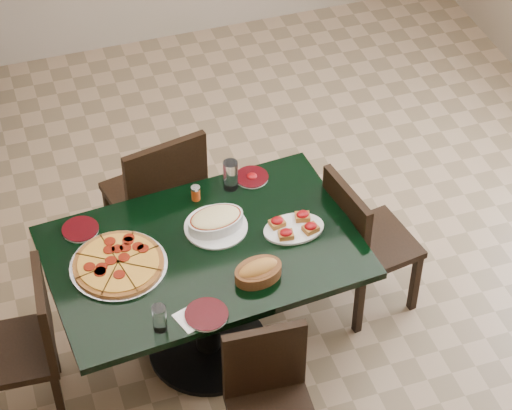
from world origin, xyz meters
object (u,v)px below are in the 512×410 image
object	(u,v)px
chair_far	(160,195)
chair_left	(28,340)
chair_near	(270,399)
main_table	(205,275)
bread_basket	(258,271)
lasagna_casserole	(216,221)
chair_right	(361,239)
pepperoni_pizza	(118,264)
bruschetta_platter	(294,226)

from	to	relation	value
chair_far	chair_left	xyz separation A→B (m)	(-0.83, -0.72, -0.08)
chair_near	chair_far	bearing A→B (deg)	100.25
main_table	chair_far	bearing A→B (deg)	91.12
chair_far	bread_basket	world-z (taller)	chair_far
chair_near	lasagna_casserole	size ratio (longest dim) A/B	2.62
chair_right	chair_left	size ratio (longest dim) A/B	1.03
chair_near	pepperoni_pizza	world-z (taller)	chair_near
chair_far	chair_right	size ratio (longest dim) A/B	1.10
main_table	pepperoni_pizza	distance (m)	0.46
chair_far	chair_near	distance (m)	1.39
chair_right	pepperoni_pizza	world-z (taller)	chair_right
chair_left	bruschetta_platter	distance (m)	1.38
pepperoni_pizza	bread_basket	distance (m)	0.66
chair_far	pepperoni_pizza	bearing A→B (deg)	50.25
bread_basket	bruschetta_platter	distance (m)	0.36
main_table	chair_far	xyz separation A→B (m)	(-0.06, 0.66, -0.02)
pepperoni_pizza	lasagna_casserole	bearing A→B (deg)	11.86
chair_far	chair_near	world-z (taller)	chair_far
pepperoni_pizza	bruschetta_platter	xyz separation A→B (m)	(0.87, -0.03, 0.01)
chair_near	bread_basket	distance (m)	0.58
lasagna_casserole	bruschetta_platter	world-z (taller)	lasagna_casserole
chair_far	chair_right	bearing A→B (deg)	135.83
bread_basket	chair_right	bearing A→B (deg)	14.92
main_table	chair_near	world-z (taller)	chair_near
chair_left	chair_right	bearing A→B (deg)	98.05
chair_left	lasagna_casserole	distance (m)	1.06
chair_near	lasagna_casserole	distance (m)	0.91
lasagna_casserole	pepperoni_pizza	bearing A→B (deg)	-174.24
chair_left	bruschetta_platter	size ratio (longest dim) A/B	2.79
main_table	bread_basket	world-z (taller)	bread_basket
chair_left	pepperoni_pizza	world-z (taller)	chair_left
main_table	chair_near	distance (m)	0.74
main_table	bruschetta_platter	xyz separation A→B (m)	(0.46, -0.01, 0.21)
lasagna_casserole	chair_left	bearing A→B (deg)	-175.76
lasagna_casserole	chair_near	bearing A→B (deg)	-96.55
chair_near	bread_basket	world-z (taller)	bread_basket
chair_left	lasagna_casserole	world-z (taller)	chair_left
chair_left	bread_basket	size ratio (longest dim) A/B	3.32
chair_near	pepperoni_pizza	bearing A→B (deg)	128.13
chair_far	pepperoni_pizza	xyz separation A→B (m)	(-0.35, -0.64, 0.21)
main_table	bread_basket	bearing A→B (deg)	-57.30
chair_near	chair_left	distance (m)	1.19
chair_near	lasagna_casserole	world-z (taller)	lasagna_casserole
chair_right	bruschetta_platter	bearing A→B (deg)	91.10
chair_near	chair_left	size ratio (longest dim) A/B	0.96
chair_far	bread_basket	bearing A→B (deg)	94.35
bruschetta_platter	chair_near	bearing A→B (deg)	-116.66
pepperoni_pizza	bread_basket	size ratio (longest dim) A/B	1.79
chair_right	lasagna_casserole	xyz separation A→B (m)	(-0.76, 0.06, 0.30)
lasagna_casserole	bread_basket	bearing A→B (deg)	-82.22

